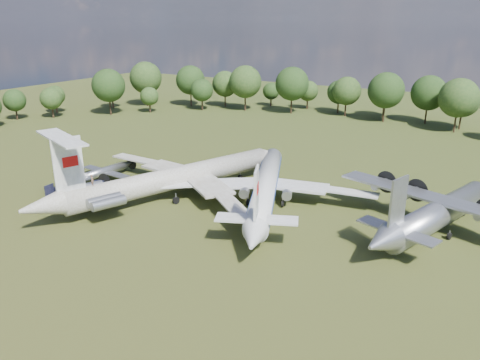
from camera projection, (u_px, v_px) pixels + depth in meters
The scene contains 7 objects.
ground at pixel (186, 195), 83.96m from camera, with size 300.00×300.00×0.00m, color #234416.
il62_airliner at pixel (176, 182), 82.50m from camera, with size 42.04×54.65×5.36m, color silver, non-canonical shape.
tu104_jet at pixel (266, 190), 79.10m from camera, with size 37.05×49.40×4.94m, color white, non-canonical shape.
an12_transport at pixel (438, 217), 68.44m from camera, with size 33.45×37.39×4.92m, color #A3A6AB, non-canonical shape.
small_prop_west at pixel (76, 195), 80.31m from camera, with size 11.98×16.33×2.40m, color #161D32, non-canonical shape.
small_prop_northwest at pixel (104, 173), 91.69m from camera, with size 12.01×16.38×2.40m, color #96999E, non-canonical shape.
person_on_il62 at pixel (92, 180), 72.43m from camera, with size 0.64×0.42×1.77m, color brown.
Camera 1 is at (48.56, -62.44, 29.91)m, focal length 35.00 mm.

